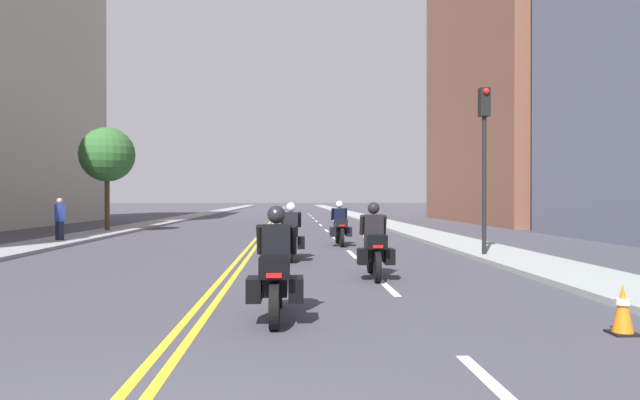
{
  "coord_description": "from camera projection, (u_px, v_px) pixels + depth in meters",
  "views": [
    {
      "loc": [
        1.35,
        -2.69,
        1.72
      ],
      "look_at": [
        2.12,
        11.99,
        1.66
      ],
      "focal_mm": 31.07,
      "sensor_mm": 36.0,
      "label": 1
    }
  ],
  "objects": [
    {
      "name": "traffic_light_near",
      "position": [
        484.0,
        141.0,
        15.61
      ],
      "size": [
        0.28,
        0.38,
        4.82
      ],
      "color": "black",
      "rests_on": "ground"
    },
    {
      "name": "traffic_cone_0",
      "position": [
        623.0,
        309.0,
        6.94
      ],
      "size": [
        0.32,
        0.32,
        0.64
      ],
      "color": "black",
      "rests_on": "ground"
    },
    {
      "name": "sidewalk_left",
      "position": [
        194.0,
        216.0,
        50.17
      ],
      "size": [
        2.13,
        144.0,
        0.12
      ],
      "primitive_type": "cube",
      "color": "gray",
      "rests_on": "ground"
    },
    {
      "name": "centreline_yellow_inner",
      "position": [
        275.0,
        216.0,
        50.55
      ],
      "size": [
        0.12,
        132.0,
        0.01
      ],
      "primitive_type": "cube",
      "color": "yellow",
      "rests_on": "ground"
    },
    {
      "name": "street_tree_0",
      "position": [
        107.0,
        155.0,
        27.37
      ],
      "size": [
        2.68,
        2.68,
        5.2
      ],
      "color": "#4D3723",
      "rests_on": "ground"
    },
    {
      "name": "motorcycle_2",
      "position": [
        291.0,
        237.0,
        15.22
      ],
      "size": [
        0.77,
        2.22,
        1.59
      ],
      "rotation": [
        0.0,
        0.0,
        -0.01
      ],
      "color": "black",
      "rests_on": "ground"
    },
    {
      "name": "sidewalk_right",
      "position": [
        358.0,
        216.0,
        50.94
      ],
      "size": [
        2.13,
        144.0,
        0.12
      ],
      "primitive_type": "cube",
      "color": "#959D9B",
      "rests_on": "ground"
    },
    {
      "name": "ground_plane",
      "position": [
        276.0,
        216.0,
        50.56
      ],
      "size": [
        264.0,
        264.0,
        0.0
      ],
      "primitive_type": "plane",
      "color": "#3E3E48"
    },
    {
      "name": "centreline_yellow_outer",
      "position": [
        278.0,
        216.0,
        50.56
      ],
      "size": [
        0.12,
        132.0,
        0.01
      ],
      "primitive_type": "cube",
      "color": "yellow",
      "rests_on": "ground"
    },
    {
      "name": "motorcycle_3",
      "position": [
        340.0,
        227.0,
        19.84
      ],
      "size": [
        0.77,
        2.3,
        1.61
      ],
      "rotation": [
        0.0,
        0.0,
        0.01
      ],
      "color": "black",
      "rests_on": "ground"
    },
    {
      "name": "building_right_1",
      "position": [
        522.0,
        63.0,
        39.34
      ],
      "size": [
        9.06,
        19.19,
        22.69
      ],
      "color": "brown",
      "rests_on": "ground"
    },
    {
      "name": "lane_dashes_white",
      "position": [
        323.0,
        228.0,
        31.75
      ],
      "size": [
        0.14,
        56.4,
        0.01
      ],
      "color": "silver",
      "rests_on": "ground"
    },
    {
      "name": "motorcycle_0",
      "position": [
        276.0,
        274.0,
        7.77
      ],
      "size": [
        0.76,
        2.07,
        1.61
      ],
      "rotation": [
        0.0,
        0.0,
        -0.01
      ],
      "color": "black",
      "rests_on": "ground"
    },
    {
      "name": "motorcycle_1",
      "position": [
        374.0,
        247.0,
        11.78
      ],
      "size": [
        0.78,
        2.15,
        1.62
      ],
      "rotation": [
        0.0,
        0.0,
        -0.04
      ],
      "color": "black",
      "rests_on": "ground"
    },
    {
      "name": "pedestrian_0",
      "position": [
        60.0,
        220.0,
        20.88
      ],
      "size": [
        0.42,
        0.4,
        1.71
      ],
      "rotation": [
        0.0,
        0.0,
        2.46
      ],
      "color": "#212339",
      "rests_on": "ground"
    }
  ]
}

